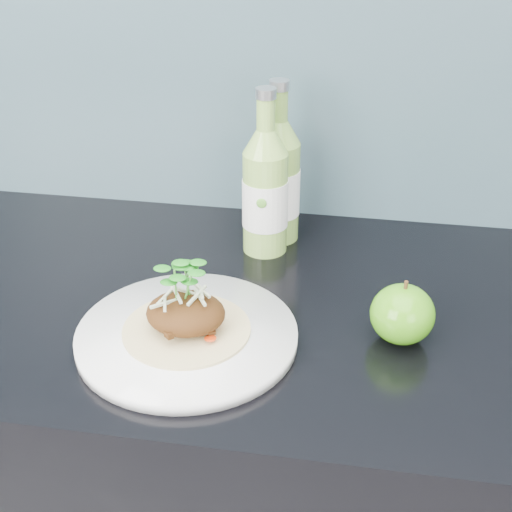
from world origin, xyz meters
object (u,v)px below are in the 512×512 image
object	(u,v)px
dinner_plate	(187,336)
cider_bottle_right	(278,181)
green_apple	(402,314)
cider_bottle_left	(265,192)

from	to	relation	value
dinner_plate	cider_bottle_right	bearing A→B (deg)	76.37
green_apple	cider_bottle_left	xyz separation A→B (m)	(-0.21, 0.21, 0.06)
dinner_plate	cider_bottle_right	distance (m)	0.32
green_apple	cider_bottle_left	world-z (taller)	cider_bottle_left
cider_bottle_left	cider_bottle_right	xyz separation A→B (m)	(0.01, 0.04, 0.00)
green_apple	dinner_plate	bearing A→B (deg)	-169.58
green_apple	cider_bottle_right	bearing A→B (deg)	127.93
cider_bottle_left	cider_bottle_right	bearing A→B (deg)	87.74
green_apple	cider_bottle_left	bearing A→B (deg)	135.13
dinner_plate	cider_bottle_right	world-z (taller)	cider_bottle_right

